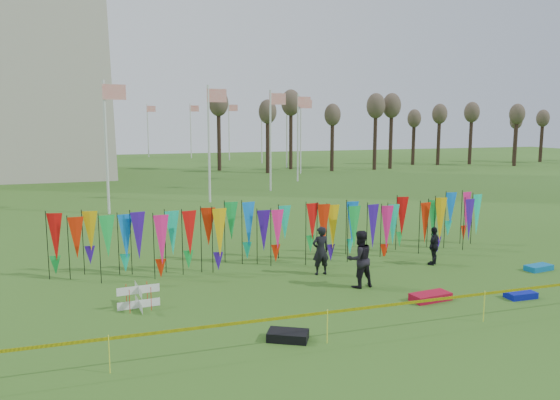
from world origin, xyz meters
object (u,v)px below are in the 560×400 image
object	(u,v)px
kite_bag_blue	(521,295)
person_left	(321,251)
kite_bag_red	(430,297)
kite_bag_black	(288,336)
person_mid	(359,259)
person_right	(434,246)
box_kite	(139,297)
kite_bag_teal	(539,268)

from	to	relation	value
kite_bag_blue	person_left	bearing A→B (deg)	138.36
kite_bag_blue	kite_bag_red	size ratio (longest dim) A/B	0.74
kite_bag_black	kite_bag_red	bearing A→B (deg)	16.29
person_mid	person_right	xyz separation A→B (m)	(4.10, 1.71, -0.22)
box_kite	kite_bag_red	distance (m)	9.09
person_left	person_mid	distance (m)	1.94
person_mid	kite_bag_blue	world-z (taller)	person_mid
person_left	person_mid	size ratio (longest dim) A/B	0.92
kite_bag_red	kite_bag_teal	world-z (taller)	kite_bag_red
person_mid	kite_bag_red	bearing A→B (deg)	121.86
kite_bag_blue	kite_bag_teal	distance (m)	3.89
box_kite	kite_bag_black	bearing A→B (deg)	-46.46
person_left	person_mid	xyz separation A→B (m)	(0.67, -1.82, 0.08)
kite_bag_blue	kite_bag_black	xyz separation A→B (m)	(-8.21, -0.85, 0.02)
person_right	kite_bag_blue	size ratio (longest dim) A/B	1.59
person_right	kite_bag_teal	bearing A→B (deg)	111.86
box_kite	person_right	xyz separation A→B (m)	(11.42, 1.56, 0.40)
box_kite	kite_bag_red	world-z (taller)	box_kite
kite_bag_blue	kite_bag_teal	xyz separation A→B (m)	(3.03, 2.43, 0.00)
kite_bag_blue	kite_bag_red	world-z (taller)	kite_bag_red
box_kite	kite_bag_blue	xyz separation A→B (m)	(11.72, -2.84, -0.26)
box_kite	person_right	world-z (taller)	person_right
kite_bag_red	kite_bag_teal	distance (m)	6.16
person_mid	kite_bag_blue	bearing A→B (deg)	142.93
person_mid	kite_bag_teal	size ratio (longest dim) A/B	1.84
box_kite	kite_bag_blue	size ratio (longest dim) A/B	0.75
kite_bag_teal	kite_bag_blue	bearing A→B (deg)	-141.24
kite_bag_red	kite_bag_blue	bearing A→B (deg)	-13.82
box_kite	person_right	size ratio (longest dim) A/B	0.47
box_kite	kite_bag_teal	world-z (taller)	box_kite
person_right	kite_bag_teal	world-z (taller)	person_right
kite_bag_black	kite_bag_teal	distance (m)	11.71
person_mid	kite_bag_teal	world-z (taller)	person_mid
kite_bag_teal	person_mid	bearing A→B (deg)	178.00
person_left	kite_bag_blue	xyz separation A→B (m)	(5.08, -4.52, -0.80)
kite_bag_black	person_right	bearing A→B (deg)	33.59
person_mid	person_right	size ratio (longest dim) A/B	1.30
person_mid	kite_bag_blue	xyz separation A→B (m)	(4.41, -2.69, -0.88)
person_right	box_kite	bearing A→B (deg)	-29.75
person_left	kite_bag_blue	bearing A→B (deg)	136.39
kite_bag_blue	person_mid	bearing A→B (deg)	148.59
person_mid	kite_bag_black	xyz separation A→B (m)	(-3.81, -3.54, -0.86)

